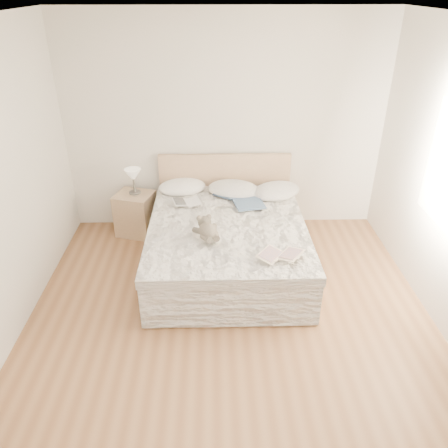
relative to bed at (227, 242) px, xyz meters
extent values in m
cube|color=brown|center=(0.00, -1.19, -0.31)|extent=(4.00, 4.50, 0.00)
cube|color=white|center=(0.00, -1.19, 2.39)|extent=(4.00, 4.50, 0.00)
cube|color=silver|center=(0.00, 1.06, 1.04)|extent=(4.00, 0.02, 2.70)
cube|color=tan|center=(0.00, -0.04, -0.21)|extent=(1.68, 2.08, 0.20)
cube|color=silver|center=(0.00, -0.04, 0.04)|extent=(1.60, 2.00, 0.30)
cube|color=silver|center=(0.00, -0.09, 0.23)|extent=(1.72, 2.05, 0.10)
cube|color=tan|center=(0.00, 1.00, 0.19)|extent=(1.70, 0.06, 1.00)
cube|color=#A18563|center=(-1.17, 0.77, -0.03)|extent=(0.54, 0.51, 0.56)
cylinder|color=#4A4641|center=(-1.15, 0.81, 0.26)|extent=(0.15, 0.15, 0.02)
cylinder|color=#423D37|center=(-1.15, 0.81, 0.37)|extent=(0.03, 0.03, 0.21)
cone|color=#ECE3C8|center=(-1.15, 0.81, 0.51)|extent=(0.26, 0.26, 0.15)
ellipsoid|color=white|center=(-0.55, 0.80, 0.33)|extent=(0.67, 0.53, 0.18)
ellipsoid|color=silver|center=(0.11, 0.71, 0.33)|extent=(0.77, 0.64, 0.20)
ellipsoid|color=silver|center=(0.63, 0.65, 0.33)|extent=(0.76, 0.68, 0.19)
cube|color=white|center=(-0.47, 0.38, 0.32)|extent=(0.38, 0.31, 0.02)
cube|color=#FDEACB|center=(0.49, -0.79, 0.32)|extent=(0.48, 0.45, 0.03)
camera|label=1|loc=(-0.15, -4.27, 2.62)|focal=35.00mm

